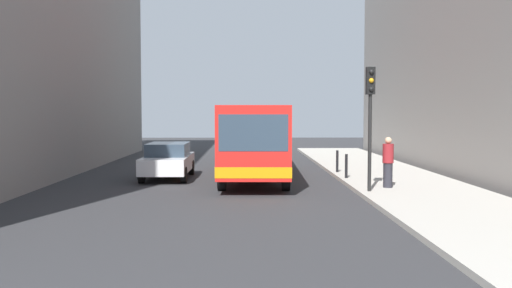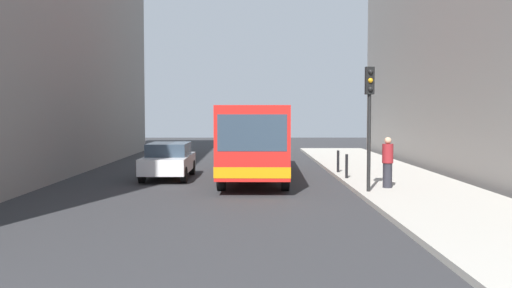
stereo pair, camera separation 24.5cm
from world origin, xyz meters
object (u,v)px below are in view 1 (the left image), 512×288
traffic_light (370,105)px  bollard_near (346,166)px  bollard_mid (337,161)px  pedestrian_near_signal (388,162)px  car_beside_bus (168,160)px  bus (255,137)px

traffic_light → bollard_near: size_ratio=4.32×
bollard_mid → pedestrian_near_signal: 5.16m
bollard_mid → bollard_near: bearing=-90.0°
car_beside_bus → traffic_light: traffic_light is taller
traffic_light → bollard_near: (-0.10, 3.75, -2.38)m
bus → bollard_mid: size_ratio=11.66×
bollard_mid → pedestrian_near_signal: bearing=-79.5°
bollard_near → pedestrian_near_signal: 3.02m
pedestrian_near_signal → bollard_mid: bearing=-155.5°
car_beside_bus → traffic_light: 9.14m
bus → traffic_light: bearing=126.4°
traffic_light → bollard_near: 4.44m
pedestrian_near_signal → bollard_near: bearing=-147.7°
bollard_near → bollard_mid: 2.22m
bollard_near → pedestrian_near_signal: size_ratio=0.54×
bus → car_beside_bus: bearing=6.8°
car_beside_bus → bollard_mid: car_beside_bus is taller
bollard_near → bus: bearing=156.5°
bus → bollard_near: (3.61, -1.57, -1.10)m
car_beside_bus → bollard_near: car_beside_bus is taller
bus → pedestrian_near_signal: size_ratio=6.30×
bollard_near → bollard_mid: size_ratio=1.00×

